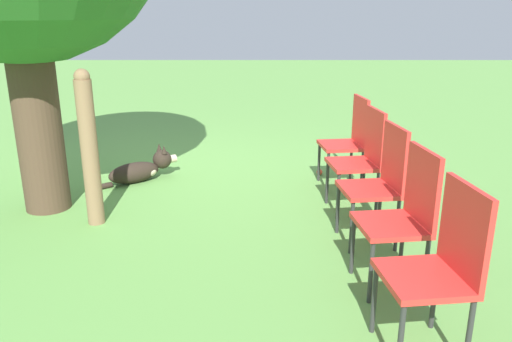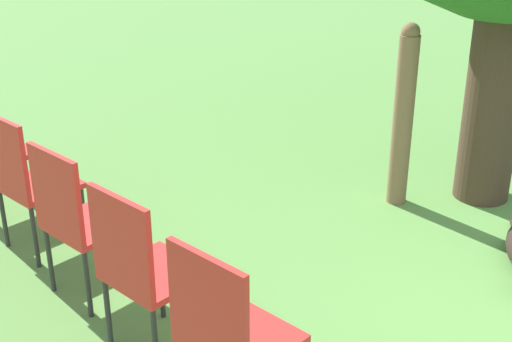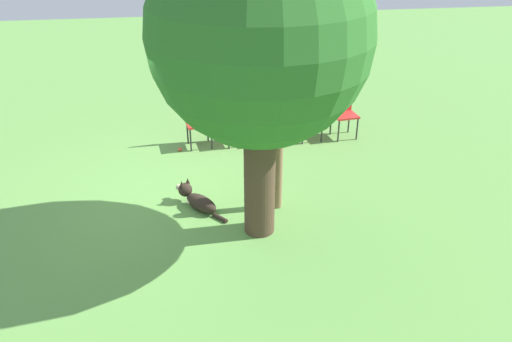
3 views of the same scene
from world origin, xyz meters
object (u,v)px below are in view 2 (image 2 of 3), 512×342
(red_chair_0, at_px, (227,330))
(red_chair_1, at_px, (141,264))
(fence_post, at_px, (403,116))
(red_chair_3, at_px, (25,176))
(red_chair_2, at_px, (76,215))

(red_chair_0, xyz_separation_m, red_chair_1, (0.00, 0.69, 0.00))
(fence_post, distance_m, red_chair_3, 2.60)
(red_chair_2, bearing_deg, red_chair_1, -97.21)
(fence_post, relative_size, red_chair_2, 1.41)
(fence_post, relative_size, red_chair_1, 1.41)
(red_chair_1, xyz_separation_m, red_chair_2, (0.00, 0.69, 0.00))
(red_chair_2, distance_m, red_chair_3, 0.69)
(red_chair_0, relative_size, red_chair_3, 1.00)
(red_chair_0, height_order, red_chair_3, same)
(fence_post, bearing_deg, red_chair_2, 171.30)
(red_chair_1, distance_m, red_chair_3, 1.37)
(red_chair_2, xyz_separation_m, red_chair_3, (0.00, 0.69, 0.00))
(red_chair_3, bearing_deg, red_chair_0, -97.21)
(red_chair_1, bearing_deg, red_chair_2, 82.79)
(fence_post, xyz_separation_m, red_chair_1, (-2.38, -0.32, -0.14))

